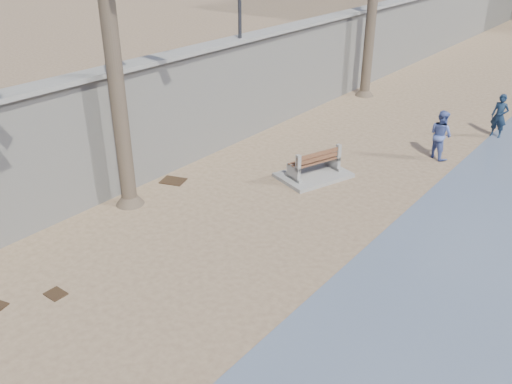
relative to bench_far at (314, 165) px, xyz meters
The scene contains 7 objects.
seawall 10.09m from the bench_far, 113.43° to the left, with size 0.45×70.00×3.50m, color gray.
wall_cap 10.49m from the bench_far, 113.43° to the left, with size 0.80×70.00×0.12m, color gray.
bench_far is the anchor object (origin of this frame).
person_a 7.92m from the bench_far, 64.50° to the left, with size 0.67×0.45×1.85m, color #15253A.
person_b 4.61m from the bench_far, 57.61° to the left, with size 0.88×0.68×1.83m, color #4F60A3.
debris_c 4.36m from the bench_far, 137.73° to the right, with size 0.71×0.57×0.03m, color #382616.
debris_d 8.51m from the bench_far, 97.48° to the right, with size 0.43×0.34×0.03m, color #382616.
Camera 1 is at (6.80, -2.33, 7.12)m, focal length 38.00 mm.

